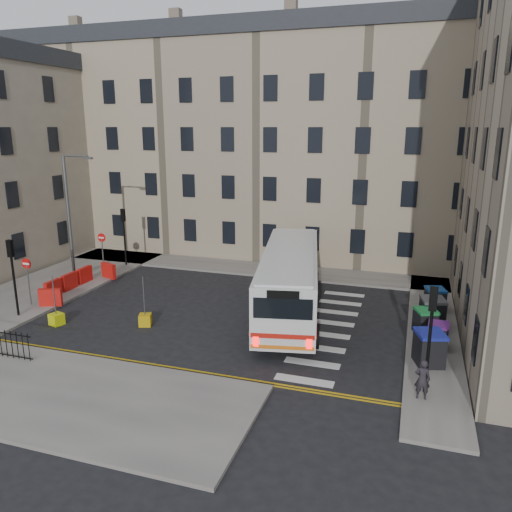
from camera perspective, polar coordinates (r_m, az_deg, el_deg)
The scene contains 22 objects.
ground at distance 26.93m, azimuth -0.06°, elevation -6.96°, with size 120.00×120.00×0.00m, color black.
pavement_north at distance 36.55m, azimuth -4.85°, elevation -1.04°, with size 36.00×3.20×0.15m, color slate.
pavement_east at distance 29.53m, azimuth 19.42°, elevation -5.69°, with size 2.40×26.00×0.15m, color slate.
pavement_west at distance 34.42m, azimuth -22.30°, elevation -3.11°, with size 6.00×22.00×0.15m, color slate.
pavement_sw at distance 22.46m, azimuth -26.50°, elevation -12.97°, with size 20.00×6.00×0.15m, color slate.
terrace_north at distance 42.01m, azimuth -2.68°, elevation 12.84°, with size 38.30×10.80×17.20m.
traffic_light_east at distance 19.64m, azimuth 19.37°, elevation -7.22°, with size 0.28×0.22×4.10m.
traffic_light_nw at distance 36.85m, azimuth -14.87°, elevation 3.11°, with size 0.28×0.22×4.10m.
traffic_light_sw at distance 28.84m, azimuth -26.08°, elevation -1.02°, with size 0.28×0.22×4.10m.
streetlamp at distance 33.58m, azimuth -20.60°, elevation 4.14°, with size 0.50×0.22×8.14m.
no_entry_north at distance 35.67m, azimuth -17.18°, elevation 1.27°, with size 0.60×0.08×3.00m.
no_entry_south at distance 30.41m, azimuth -24.67°, elevation -1.66°, with size 0.60×0.08×3.00m.
roadworks_barriers at distance 32.56m, azimuth -20.03°, elevation -2.81°, with size 1.66×6.26×1.00m.
bus at distance 26.95m, azimuth 3.90°, elevation -2.56°, with size 5.24×12.77×3.39m.
wheelie_bin_a at distance 22.52m, azimuth 19.19°, elevation -9.88°, with size 1.46×1.57×1.43m.
wheelie_bin_b at distance 24.25m, azimuth 20.07°, elevation -8.53°, with size 0.98×1.10×1.15m.
wheelie_bin_c at distance 25.62m, azimuth 18.80°, elevation -7.09°, with size 1.30×1.38×1.23m.
wheelie_bin_d at distance 26.70m, azimuth 19.50°, elevation -6.03°, with size 1.37×1.50×1.43m.
wheelie_bin_e at distance 28.95m, azimuth 19.76°, elevation -4.66°, with size 1.24×1.34×1.23m.
pedestrian at distance 19.76m, azimuth 18.48°, elevation -13.22°, with size 0.56×0.37×1.54m, color black.
bollard_yellow at distance 27.75m, azimuth -21.83°, elevation -6.72°, with size 0.60×0.60×0.60m, color #CBD60B.
bollard_chevron at distance 26.32m, azimuth -12.54°, elevation -7.15°, with size 0.60×0.60×0.60m, color #BF970B.
Camera 1 is at (7.73, -23.82, 9.88)m, focal length 35.00 mm.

